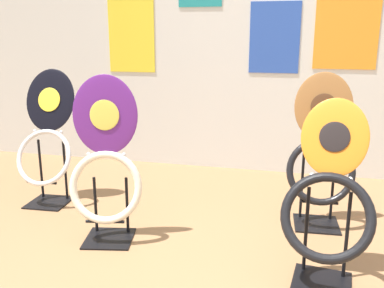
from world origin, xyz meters
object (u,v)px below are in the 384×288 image
at_px(toilet_seat_display_orange_sun, 328,204).
at_px(toilet_seat_display_jazz_black, 47,137).
at_px(toilet_seat_display_purple_note, 106,170).
at_px(toilet_seat_display_woodgrain, 321,159).

height_order(toilet_seat_display_orange_sun, toilet_seat_display_jazz_black, toilet_seat_display_jazz_black).
xyz_separation_m(toilet_seat_display_purple_note, toilet_seat_display_jazz_black, (-0.67, 0.47, 0.05)).
relative_size(toilet_seat_display_purple_note, toilet_seat_display_orange_sun, 1.09).
bearing_deg(toilet_seat_display_orange_sun, toilet_seat_display_jazz_black, 161.52).
relative_size(toilet_seat_display_woodgrain, toilet_seat_display_jazz_black, 1.02).
bearing_deg(toilet_seat_display_woodgrain, toilet_seat_display_jazz_black, -178.39).
height_order(toilet_seat_display_woodgrain, toilet_seat_display_jazz_black, toilet_seat_display_woodgrain).
height_order(toilet_seat_display_purple_note, toilet_seat_display_jazz_black, toilet_seat_display_purple_note).
bearing_deg(toilet_seat_display_woodgrain, toilet_seat_display_purple_note, -156.81).
distance_m(toilet_seat_display_woodgrain, toilet_seat_display_jazz_black, 1.89).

